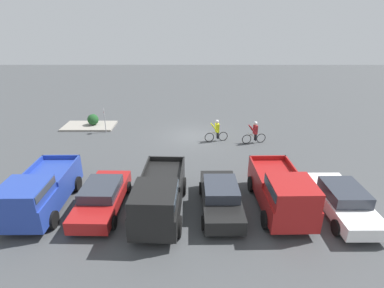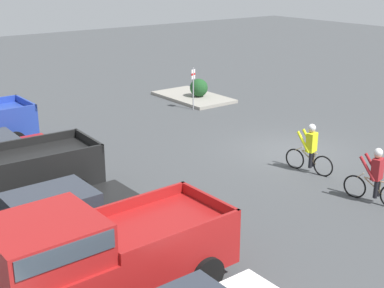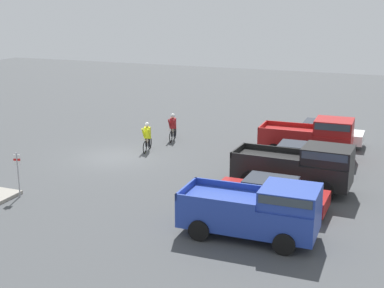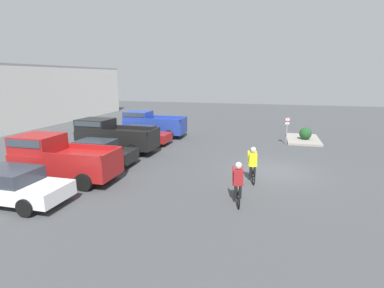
# 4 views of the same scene
# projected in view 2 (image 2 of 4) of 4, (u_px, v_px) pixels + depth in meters

# --- Properties ---
(ground_plane) EXTENTS (80.00, 80.00, 0.00)m
(ground_plane) POSITION_uv_depth(u_px,v_px,m) (290.00, 151.00, 19.74)
(ground_plane) COLOR #424447
(pickup_truck_0) EXTENTS (2.31, 4.97, 2.18)m
(pickup_truck_0) POSITION_uv_depth(u_px,v_px,m) (99.00, 254.00, 10.52)
(pickup_truck_0) COLOR maroon
(pickup_truck_0) RESTS_ON ground_plane
(sedan_1) EXTENTS (1.94, 4.52, 1.39)m
(sedan_1) POSITION_uv_depth(u_px,v_px,m) (52.00, 220.00, 12.88)
(sedan_1) COLOR black
(sedan_1) RESTS_ON ground_plane
(cyclist_0) EXTENTS (1.74, 0.54, 1.69)m
(cyclist_0) POSITION_uv_depth(u_px,v_px,m) (310.00, 148.00, 17.51)
(cyclist_0) COLOR black
(cyclist_0) RESTS_ON ground_plane
(cyclist_1) EXTENTS (1.80, 0.54, 1.69)m
(cyclist_1) POSITION_uv_depth(u_px,v_px,m) (375.00, 175.00, 15.23)
(cyclist_1) COLOR black
(cyclist_1) RESTS_ON ground_plane
(fire_lane_sign) EXTENTS (0.12, 0.29, 2.02)m
(fire_lane_sign) POSITION_uv_depth(u_px,v_px,m) (193.00, 84.00, 25.06)
(fire_lane_sign) COLOR #9E9EA3
(fire_lane_sign) RESTS_ON ground_plane
(curb_island) EXTENTS (4.22, 2.42, 0.15)m
(curb_island) POSITION_uv_depth(u_px,v_px,m) (193.00, 97.00, 27.53)
(curb_island) COLOR gray
(curb_island) RESTS_ON ground_plane
(shrub) EXTENTS (0.92, 0.92, 0.92)m
(shrub) POSITION_uv_depth(u_px,v_px,m) (199.00, 88.00, 27.18)
(shrub) COLOR #1E4C23
(shrub) RESTS_ON curb_island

